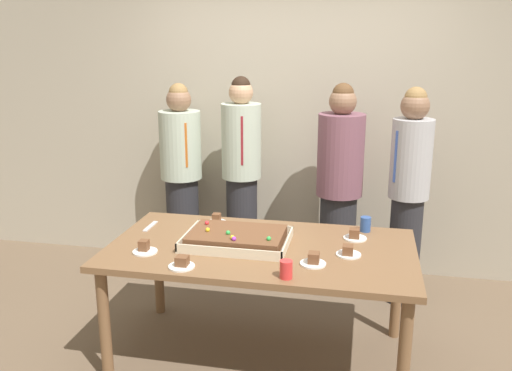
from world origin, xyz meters
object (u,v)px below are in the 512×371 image
object	(u,v)px
plated_slice_near_left	(145,249)
plated_slice_center_back	(216,221)
party_table	(261,258)
person_striped_tie_right	(182,176)
plated_slice_far_right	(355,236)
drink_cup_nearest	(286,269)
plated_slice_near_right	(313,260)
plated_slice_center_front	(348,252)
person_serving_front	(339,187)
person_far_right_suit	(242,176)
person_green_shirt_behind	(408,193)
cake_server_utensil	(150,226)
drink_cup_middle	(366,224)
plated_slice_far_left	(182,263)
sheet_cake	(237,238)

from	to	relation	value
plated_slice_near_left	plated_slice_center_back	xyz separation A→B (m)	(0.28, 0.60, -0.00)
party_table	person_striped_tie_right	size ratio (longest dim) A/B	1.14
plated_slice_far_right	person_striped_tie_right	world-z (taller)	person_striped_tie_right
drink_cup_nearest	plated_slice_near_right	bearing A→B (deg)	59.46
plated_slice_center_front	plated_slice_center_back	size ratio (longest dim) A/B	1.00
drink_cup_nearest	person_serving_front	xyz separation A→B (m)	(0.19, 1.55, 0.05)
person_serving_front	person_far_right_suit	xyz separation A→B (m)	(-0.81, 0.06, 0.03)
plated_slice_center_front	drink_cup_nearest	bearing A→B (deg)	-129.29
party_table	person_striped_tie_right	xyz separation A→B (m)	(-0.95, 1.26, 0.17)
plated_slice_near_right	person_serving_front	distance (m)	1.34
plated_slice_near_left	person_far_right_suit	xyz separation A→B (m)	(0.27, 1.42, 0.11)
plated_slice_far_right	plated_slice_center_front	size ratio (longest dim) A/B	1.00
plated_slice_center_front	person_green_shirt_behind	bearing A→B (deg)	68.63
plated_slice_far_right	cake_server_utensil	xyz separation A→B (m)	(-1.38, -0.05, -0.02)
plated_slice_center_back	person_green_shirt_behind	xyz separation A→B (m)	(1.33, 0.63, 0.10)
person_green_shirt_behind	person_far_right_suit	bearing A→B (deg)	-49.97
plated_slice_near_right	plated_slice_center_back	world-z (taller)	plated_slice_center_back
drink_cup_middle	plated_slice_far_left	bearing A→B (deg)	-141.26
person_far_right_suit	person_striped_tie_right	bearing A→B (deg)	-109.26
person_serving_front	cake_server_utensil	bearing A→B (deg)	-25.96
plated_slice_center_back	drink_cup_nearest	distance (m)	1.00
plated_slice_center_back	person_striped_tie_right	distance (m)	1.06
person_far_right_suit	plated_slice_center_back	bearing A→B (deg)	-11.07
plated_slice_far_left	person_green_shirt_behind	xyz separation A→B (m)	(1.32, 1.39, 0.10)
plated_slice_near_left	plated_slice_center_back	bearing A→B (deg)	64.68
party_table	plated_slice_far_right	xyz separation A→B (m)	(0.57, 0.25, 0.10)
drink_cup_middle	person_serving_front	bearing A→B (deg)	106.84
plated_slice_far_right	person_green_shirt_behind	bearing A→B (deg)	63.30
plated_slice_near_left	cake_server_utensil	size ratio (longest dim) A/B	0.75
person_far_right_suit	person_green_shirt_behind	bearing A→B (deg)	70.17
plated_slice_near_left	plated_slice_center_back	world-z (taller)	same
person_green_shirt_behind	person_striped_tie_right	xyz separation A→B (m)	(-1.89, 0.26, -0.04)
plated_slice_center_front	person_far_right_suit	size ratio (longest dim) A/B	0.09
plated_slice_near_left	plated_slice_far_right	bearing A→B (deg)	21.26
plated_slice_center_front	cake_server_utensil	xyz separation A→B (m)	(-1.35, 0.24, -0.02)
person_striped_tie_right	plated_slice_far_left	bearing A→B (deg)	-13.42
drink_cup_nearest	person_serving_front	size ratio (longest dim) A/B	0.06
plated_slice_far_left	sheet_cake	bearing A→B (deg)	61.70
plated_slice_far_left	cake_server_utensil	world-z (taller)	plated_slice_far_left
person_serving_front	plated_slice_far_right	bearing A→B (deg)	36.88
sheet_cake	plated_slice_center_back	bearing A→B (deg)	123.54
plated_slice_far_left	cake_server_utensil	xyz separation A→B (m)	(-0.44, 0.60, -0.02)
plated_slice_far_left	drink_cup_nearest	xyz separation A→B (m)	(0.60, -0.02, 0.03)
drink_cup_middle	cake_server_utensil	xyz separation A→B (m)	(-1.45, -0.21, -0.05)
plated_slice_far_right	person_green_shirt_behind	world-z (taller)	person_green_shirt_behind
drink_cup_nearest	person_serving_front	bearing A→B (deg)	82.89
plated_slice_near_right	drink_cup_middle	size ratio (longest dim) A/B	1.50
plated_slice_near_left	person_green_shirt_behind	distance (m)	2.03
drink_cup_middle	person_striped_tie_right	size ratio (longest dim) A/B	0.06
person_green_shirt_behind	plated_slice_far_left	bearing A→B (deg)	4.74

